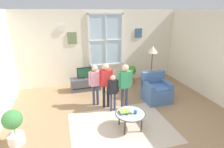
# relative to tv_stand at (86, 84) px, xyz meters

# --- Properties ---
(ground_plane) EXTENTS (6.53, 6.99, 0.02)m
(ground_plane) POSITION_rel_tv_stand_xyz_m (0.70, -2.58, -0.23)
(ground_plane) COLOR #9E7A56
(back_wall) EXTENTS (5.93, 0.17, 2.71)m
(back_wall) POSITION_rel_tv_stand_xyz_m (0.71, 0.67, 1.15)
(back_wall) COLOR silver
(back_wall) RESTS_ON ground_plane
(area_rug) EXTENTS (2.43, 1.88, 0.01)m
(area_rug) POSITION_rel_tv_stand_xyz_m (0.51, -2.41, -0.21)
(area_rug) COLOR #C6B29E
(area_rug) RESTS_ON ground_plane
(tv_stand) EXTENTS (1.03, 0.42, 0.44)m
(tv_stand) POSITION_rel_tv_stand_xyz_m (0.00, 0.00, 0.00)
(tv_stand) COLOR #4C4C51
(tv_stand) RESTS_ON ground_plane
(television) EXTENTS (0.55, 0.08, 0.39)m
(television) POSITION_rel_tv_stand_xyz_m (-0.00, -0.00, 0.42)
(television) COLOR #4C4C4C
(television) RESTS_ON tv_stand
(armchair) EXTENTS (0.76, 0.74, 0.87)m
(armchair) POSITION_rel_tv_stand_xyz_m (1.99, -1.38, 0.11)
(armchair) COLOR #476B9E
(armchair) RESTS_ON ground_plane
(coffee_table) EXTENTS (0.72, 0.72, 0.42)m
(coffee_table) POSITION_rel_tv_stand_xyz_m (0.69, -2.51, 0.17)
(coffee_table) COLOR #99B2B7
(coffee_table) RESTS_ON ground_plane
(book_stack) EXTENTS (0.27, 0.18, 0.05)m
(book_stack) POSITION_rel_tv_stand_xyz_m (0.57, -2.46, 0.22)
(book_stack) COLOR #473A8B
(book_stack) RESTS_ON coffee_table
(cup) EXTENTS (0.07, 0.07, 0.09)m
(cup) POSITION_rel_tv_stand_xyz_m (0.80, -2.57, 0.24)
(cup) COLOR #334C8C
(cup) RESTS_ON coffee_table
(remote_near_books) EXTENTS (0.10, 0.14, 0.02)m
(remote_near_books) POSITION_rel_tv_stand_xyz_m (0.61, -2.52, 0.21)
(remote_near_books) COLOR black
(remote_near_books) RESTS_ON coffee_table
(person_green_shirt) EXTENTS (0.40, 0.18, 1.33)m
(person_green_shirt) POSITION_rel_tv_stand_xyz_m (0.86, -1.64, 0.62)
(person_green_shirt) COLOR #333851
(person_green_shirt) RESTS_ON ground_plane
(person_red_shirt) EXTENTS (0.40, 0.18, 1.33)m
(person_red_shirt) POSITION_rel_tv_stand_xyz_m (0.40, -1.37, 0.61)
(person_red_shirt) COLOR black
(person_red_shirt) RESTS_ON ground_plane
(person_pink_shirt) EXTENTS (0.37, 0.17, 1.23)m
(person_pink_shirt) POSITION_rel_tv_stand_xyz_m (0.13, -1.17, 0.55)
(person_pink_shirt) COLOR #333851
(person_pink_shirt) RESTS_ON ground_plane
(person_black_shirt) EXTENTS (0.32, 0.15, 1.07)m
(person_black_shirt) POSITION_rel_tv_stand_xyz_m (0.53, -1.64, 0.45)
(person_black_shirt) COLOR #333851
(person_black_shirt) RESTS_ON ground_plane
(potted_plant_by_window) EXTENTS (0.35, 0.35, 0.69)m
(potted_plant_by_window) POSITION_rel_tv_stand_xyz_m (1.78, 0.15, 0.20)
(potted_plant_by_window) COLOR #9E6B4C
(potted_plant_by_window) RESTS_ON ground_plane
(potted_plant_corner) EXTENTS (0.40, 0.40, 0.79)m
(potted_plant_corner) POSITION_rel_tv_stand_xyz_m (-1.82, -2.35, 0.24)
(potted_plant_corner) COLOR silver
(potted_plant_corner) RESTS_ON ground_plane
(floor_lamp) EXTENTS (0.32, 0.32, 1.59)m
(floor_lamp) POSITION_rel_tv_stand_xyz_m (2.14, -0.73, 1.11)
(floor_lamp) COLOR black
(floor_lamp) RESTS_ON ground_plane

